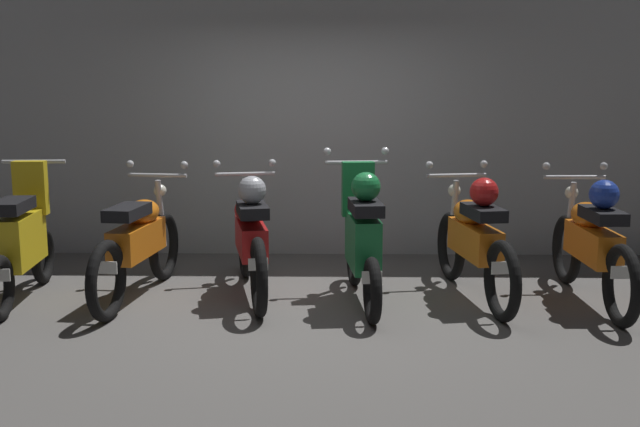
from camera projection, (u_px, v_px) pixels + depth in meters
name	position (u px, v px, depth m)	size (l,w,h in m)	color
ground_plane	(304.00, 310.00, 6.33)	(80.00, 80.00, 0.00)	#565451
back_wall	(312.00, 111.00, 8.25)	(16.00, 0.30, 3.11)	#9EA0A3
motorbike_slot_0	(23.00, 240.00, 6.55)	(0.56, 1.68, 1.18)	black
motorbike_slot_1	(138.00, 242.00, 6.61)	(0.59, 1.95, 1.15)	black
motorbike_slot_2	(251.00, 236.00, 6.70)	(0.63, 1.93, 1.15)	black
motorbike_slot_3	(362.00, 237.00, 6.46)	(0.59, 1.68, 1.29)	black
motorbike_slot_4	(474.00, 239.00, 6.58)	(0.58, 1.94, 1.15)	black
motorbike_slot_5	(592.00, 242.00, 6.45)	(0.59, 1.95, 1.15)	black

